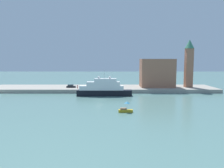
% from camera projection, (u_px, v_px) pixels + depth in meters
% --- Properties ---
extents(ground, '(400.00, 400.00, 0.00)m').
position_uv_depth(ground, '(100.00, 100.00, 84.09)').
color(ground, slate).
extents(quay_dock, '(110.00, 20.32, 1.69)m').
position_uv_depth(quay_dock, '(103.00, 89.00, 110.00)').
color(quay_dock, gray).
rests_on(quay_dock, ground).
extents(large_yacht, '(23.00, 3.63, 10.99)m').
position_uv_depth(large_yacht, '(104.00, 89.00, 93.10)').
color(large_yacht, black).
rests_on(large_yacht, ground).
extents(small_motorboat, '(4.13, 1.64, 3.18)m').
position_uv_depth(small_motorboat, '(126.00, 109.00, 64.06)').
color(small_motorboat, '#B7991E').
rests_on(small_motorboat, ground).
extents(harbor_building, '(16.33, 10.17, 13.83)m').
position_uv_depth(harbor_building, '(158.00, 73.00, 109.66)').
color(harbor_building, '#9E664C').
rests_on(harbor_building, quay_dock).
extents(bell_tower, '(4.49, 4.49, 23.13)m').
position_uv_depth(bell_tower, '(190.00, 61.00, 107.85)').
color(bell_tower, '#9E664C').
rests_on(bell_tower, quay_dock).
extents(parked_car, '(4.37, 1.85, 1.45)m').
position_uv_depth(parked_car, '(72.00, 86.00, 107.29)').
color(parked_car, black).
rests_on(parked_car, quay_dock).
extents(person_figure, '(0.36, 0.36, 1.67)m').
position_uv_depth(person_figure, '(78.00, 87.00, 104.50)').
color(person_figure, maroon).
rests_on(person_figure, quay_dock).
extents(mooring_bollard, '(0.54, 0.54, 0.62)m').
position_uv_depth(mooring_bollard, '(118.00, 89.00, 100.99)').
color(mooring_bollard, black).
rests_on(mooring_bollard, quay_dock).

